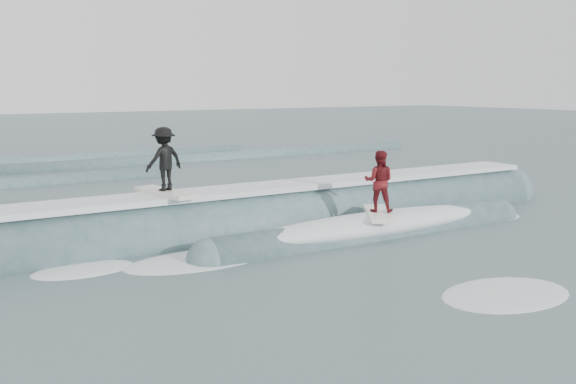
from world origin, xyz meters
TOP-DOWN VIEW (x-y plane):
  - ground at (0.00, 0.00)m, footprint 160.00×160.00m
  - breaking_wave at (0.29, 2.76)m, footprint 20.25×3.86m
  - surfer_black at (-2.81, 3.11)m, footprint 1.08×2.07m
  - surfer_red at (1.89, 0.91)m, footprint 1.54×1.98m
  - whitewater at (0.37, -0.68)m, footprint 13.72×7.26m
  - far_swells at (-0.94, 17.65)m, footprint 38.49×8.65m

SIDE VIEW (x-z plane):
  - ground at x=0.00m, z-range 0.00..0.00m
  - whitewater at x=0.37m, z-range -0.05..0.05m
  - far_swells at x=-0.94m, z-range -0.40..0.40m
  - breaking_wave at x=0.29m, z-range -1.03..1.12m
  - surfer_red at x=1.89m, z-range 0.45..2.06m
  - surfer_black at x=-2.81m, z-range 1.10..2.70m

